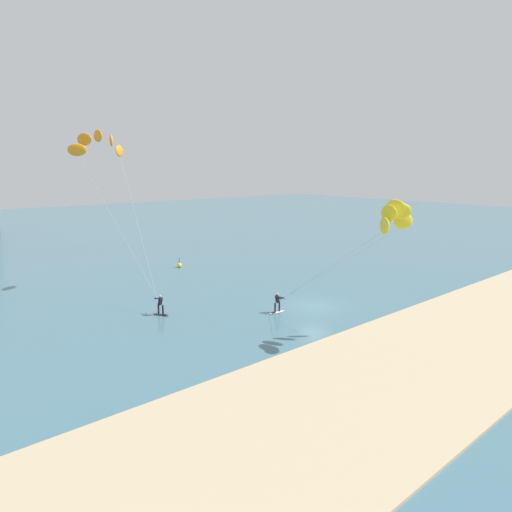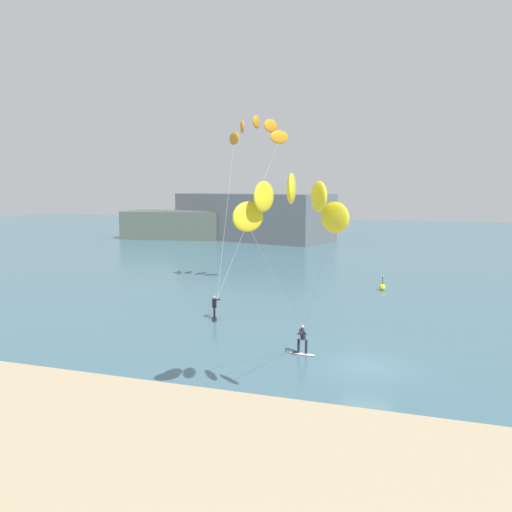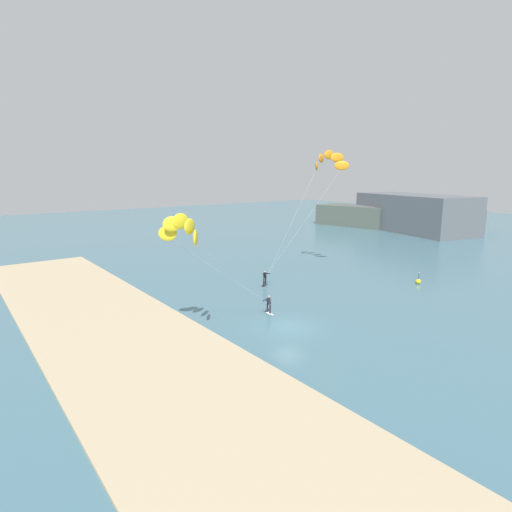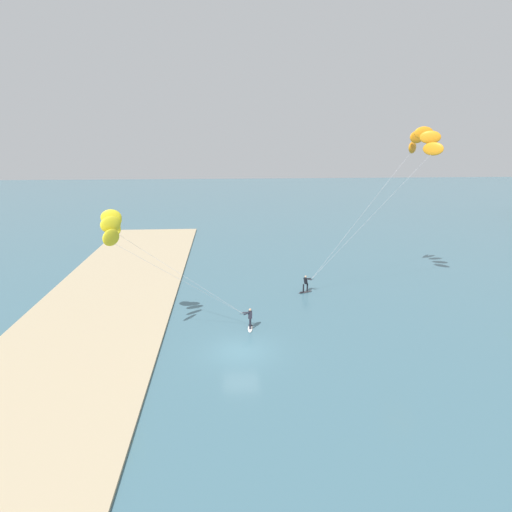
# 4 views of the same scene
# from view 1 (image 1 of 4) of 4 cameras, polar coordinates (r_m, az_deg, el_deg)

# --- Properties ---
(ground_plane) EXTENTS (240.00, 240.00, 0.00)m
(ground_plane) POSITION_cam_1_polar(r_m,az_deg,el_deg) (38.77, 7.51, -6.43)
(ground_plane) COLOR #426B7A
(sand_strip) EXTENTS (80.00, 11.98, 0.16)m
(sand_strip) POSITION_cam_1_polar(r_m,az_deg,el_deg) (32.57, 23.08, -10.62)
(sand_strip) COLOR tan
(sand_strip) RESTS_ON ground
(kitesurfer_nearshore) EXTENTS (4.65, 10.50, 9.71)m
(kitesurfer_nearshore) POSITION_cam_1_polar(r_m,az_deg,el_deg) (30.70, 16.49, 4.25)
(kitesurfer_nearshore) COLOR white
(kitesurfer_nearshore) RESTS_ON ground
(kitesurfer_mid_water) EXTENTS (5.45, 11.80, 15.15)m
(kitesurfer_mid_water) POSITION_cam_1_polar(r_m,az_deg,el_deg) (43.97, -19.34, 12.80)
(kitesurfer_mid_water) COLOR #333338
(kitesurfer_mid_water) RESTS_ON ground
(marker_buoy) EXTENTS (0.56, 0.56, 1.38)m
(marker_buoy) POSITION_cam_1_polar(r_m,az_deg,el_deg) (53.87, -9.81, -1.14)
(marker_buoy) COLOR yellow
(marker_buoy) RESTS_ON ground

